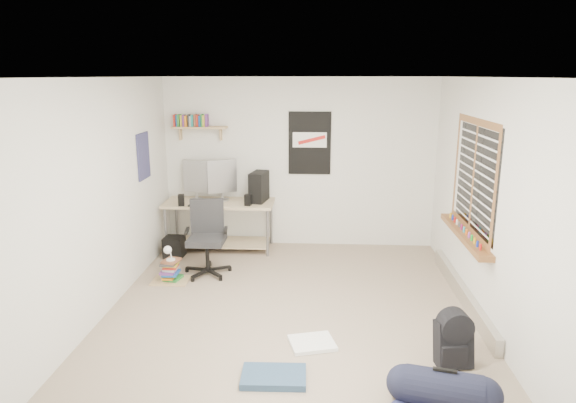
# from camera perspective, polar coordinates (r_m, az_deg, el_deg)

# --- Properties ---
(floor) EXTENTS (4.00, 4.50, 0.01)m
(floor) POSITION_cam_1_polar(r_m,az_deg,el_deg) (5.85, 0.35, -11.72)
(floor) COLOR gray
(floor) RESTS_ON ground
(ceiling) EXTENTS (4.00, 4.50, 0.01)m
(ceiling) POSITION_cam_1_polar(r_m,az_deg,el_deg) (5.27, 0.39, 13.70)
(ceiling) COLOR white
(ceiling) RESTS_ON ground
(back_wall) EXTENTS (4.00, 0.01, 2.50)m
(back_wall) POSITION_cam_1_polar(r_m,az_deg,el_deg) (7.63, 1.27, 4.29)
(back_wall) COLOR silver
(back_wall) RESTS_ON ground
(left_wall) EXTENTS (0.01, 4.50, 2.50)m
(left_wall) POSITION_cam_1_polar(r_m,az_deg,el_deg) (5.88, -19.55, 0.58)
(left_wall) COLOR silver
(left_wall) RESTS_ON ground
(right_wall) EXTENTS (0.01, 4.50, 2.50)m
(right_wall) POSITION_cam_1_polar(r_m,az_deg,el_deg) (5.68, 20.99, 0.02)
(right_wall) COLOR silver
(right_wall) RESTS_ON ground
(desk) EXTENTS (1.64, 0.83, 0.72)m
(desk) POSITION_cam_1_polar(r_m,az_deg,el_deg) (7.65, -7.55, -2.62)
(desk) COLOR tan
(desk) RESTS_ON floor
(monitor_left) EXTENTS (0.43, 0.27, 0.47)m
(monitor_left) POSITION_cam_1_polar(r_m,az_deg,el_deg) (7.64, -10.15, 1.84)
(monitor_left) COLOR #B9B8BE
(monitor_left) RESTS_ON desk
(monitor_right) EXTENTS (0.44, 0.30, 0.48)m
(monitor_right) POSITION_cam_1_polar(r_m,az_deg,el_deg) (7.56, -7.34, 1.87)
(monitor_right) COLOR #949599
(monitor_right) RESTS_ON desk
(pc_tower) EXTENTS (0.27, 0.45, 0.44)m
(pc_tower) POSITION_cam_1_polar(r_m,az_deg,el_deg) (7.47, -3.24, 1.64)
(pc_tower) COLOR black
(pc_tower) RESTS_ON desk
(keyboard) EXTENTS (0.46, 0.21, 0.02)m
(keyboard) POSITION_cam_1_polar(r_m,az_deg,el_deg) (7.31, -9.28, -0.46)
(keyboard) COLOR black
(keyboard) RESTS_ON desk
(speaker_left) EXTENTS (0.10, 0.10, 0.17)m
(speaker_left) POSITION_cam_1_polar(r_m,az_deg,el_deg) (7.38, -11.79, 0.14)
(speaker_left) COLOR black
(speaker_left) RESTS_ON desk
(speaker_right) EXTENTS (0.10, 0.10, 0.17)m
(speaker_right) POSITION_cam_1_polar(r_m,az_deg,el_deg) (7.25, -4.48, 0.15)
(speaker_right) COLOR black
(speaker_right) RESTS_ON desk
(office_chair) EXTENTS (0.71, 0.71, 0.97)m
(office_chair) POSITION_cam_1_polar(r_m,az_deg,el_deg) (6.67, -9.03, -4.03)
(office_chair) COLOR #242426
(office_chair) RESTS_ON floor
(wall_shelf) EXTENTS (0.80, 0.22, 0.24)m
(wall_shelf) POSITION_cam_1_polar(r_m,az_deg,el_deg) (7.64, -9.78, 8.11)
(wall_shelf) COLOR tan
(wall_shelf) RESTS_ON back_wall
(poster_back_wall) EXTENTS (0.62, 0.03, 0.92)m
(poster_back_wall) POSITION_cam_1_polar(r_m,az_deg,el_deg) (7.56, 2.42, 6.48)
(poster_back_wall) COLOR black
(poster_back_wall) RESTS_ON back_wall
(poster_left_wall) EXTENTS (0.02, 0.42, 0.60)m
(poster_left_wall) POSITION_cam_1_polar(r_m,az_deg,el_deg) (6.93, -15.77, 4.88)
(poster_left_wall) COLOR navy
(poster_left_wall) RESTS_ON left_wall
(window) EXTENTS (0.10, 1.50, 1.26)m
(window) POSITION_cam_1_polar(r_m,az_deg,el_deg) (5.91, 19.80, 2.61)
(window) COLOR brown
(window) RESTS_ON right_wall
(baseboard_heater) EXTENTS (0.08, 2.50, 0.18)m
(baseboard_heater) POSITION_cam_1_polar(r_m,az_deg,el_deg) (6.30, 18.83, -9.61)
(baseboard_heater) COLOR #B7B2A8
(baseboard_heater) RESTS_ON floor
(backpack) EXTENTS (0.34, 0.28, 0.41)m
(backpack) POSITION_cam_1_polar(r_m,az_deg,el_deg) (4.95, 17.89, -14.80)
(backpack) COLOR black
(backpack) RESTS_ON floor
(duffel_bag) EXTENTS (0.36, 0.36, 0.59)m
(duffel_bag) POSITION_cam_1_polar(r_m,az_deg,el_deg) (4.41, 16.87, -19.44)
(duffel_bag) COLOR black
(duffel_bag) RESTS_ON floor
(tshirt) EXTENTS (0.50, 0.45, 0.04)m
(tshirt) POSITION_cam_1_polar(r_m,az_deg,el_deg) (5.11, 2.69, -15.42)
(tshirt) COLOR white
(tshirt) RESTS_ON floor
(jeans_a) EXTENTS (0.56, 0.36, 0.06)m
(jeans_a) POSITION_cam_1_polar(r_m,az_deg,el_deg) (4.60, -1.59, -18.88)
(jeans_a) COLOR navy
(jeans_a) RESTS_ON floor
(book_stack) EXTENTS (0.48, 0.43, 0.28)m
(book_stack) POSITION_cam_1_polar(r_m,az_deg,el_deg) (6.64, -12.96, -7.40)
(book_stack) COLOR olive
(book_stack) RESTS_ON floor
(desk_lamp) EXTENTS (0.17, 0.21, 0.18)m
(desk_lamp) POSITION_cam_1_polar(r_m,az_deg,el_deg) (6.54, -12.94, -5.59)
(desk_lamp) COLOR white
(desk_lamp) RESTS_ON book_stack
(subwoofer) EXTENTS (0.28, 0.28, 0.30)m
(subwoofer) POSITION_cam_1_polar(r_m,az_deg,el_deg) (7.50, -12.52, -4.98)
(subwoofer) COLOR black
(subwoofer) RESTS_ON floor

